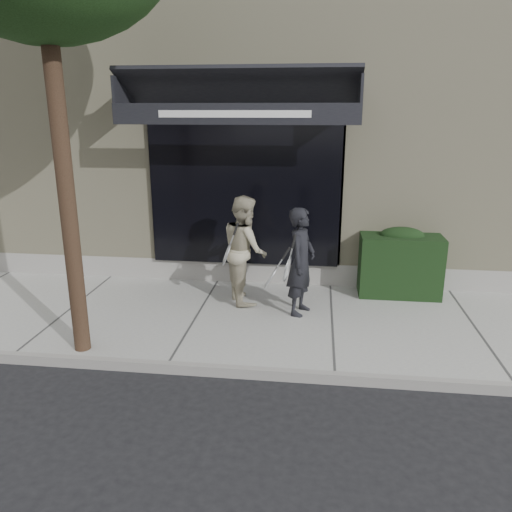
# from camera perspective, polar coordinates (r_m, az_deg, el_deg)

# --- Properties ---
(ground) EXTENTS (80.00, 80.00, 0.00)m
(ground) POSITION_cam_1_polar(r_m,az_deg,el_deg) (7.46, 8.66, -8.11)
(ground) COLOR black
(ground) RESTS_ON ground
(sidewalk) EXTENTS (20.00, 3.00, 0.12)m
(sidewalk) POSITION_cam_1_polar(r_m,az_deg,el_deg) (7.43, 8.68, -7.69)
(sidewalk) COLOR gray
(sidewalk) RESTS_ON ground
(curb) EXTENTS (20.00, 0.10, 0.14)m
(curb) POSITION_cam_1_polar(r_m,az_deg,el_deg) (6.05, 9.00, -13.58)
(curb) COLOR gray
(curb) RESTS_ON ground
(building_facade) EXTENTS (14.30, 8.04, 5.64)m
(building_facade) POSITION_cam_1_polar(r_m,az_deg,el_deg) (11.76, 8.68, 14.60)
(building_facade) COLOR #C1B993
(building_facade) RESTS_ON ground
(hedge) EXTENTS (1.30, 0.70, 1.14)m
(hedge) POSITION_cam_1_polar(r_m,az_deg,el_deg) (8.51, 16.09, -0.73)
(hedge) COLOR black
(hedge) RESTS_ON sidewalk
(pedestrian_front) EXTENTS (0.77, 0.88, 1.61)m
(pedestrian_front) POSITION_cam_1_polar(r_m,az_deg,el_deg) (7.35, 5.15, -0.67)
(pedestrian_front) COLOR black
(pedestrian_front) RESTS_ON sidewalk
(pedestrian_back) EXTENTS (0.90, 1.00, 1.70)m
(pedestrian_back) POSITION_cam_1_polar(r_m,az_deg,el_deg) (7.80, -1.28, 0.76)
(pedestrian_back) COLOR #B2A98F
(pedestrian_back) RESTS_ON sidewalk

